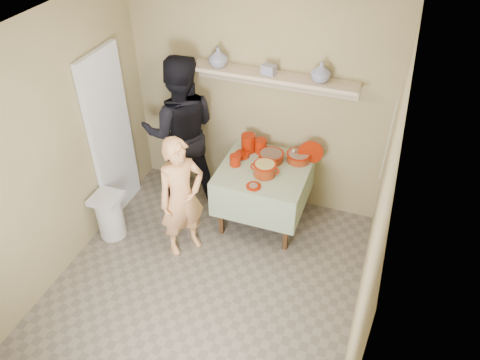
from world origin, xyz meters
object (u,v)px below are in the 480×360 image
at_px(trash_bin, 110,215).
at_px(serving_table, 264,176).
at_px(person_helper, 181,131).
at_px(cazuela_rice, 265,168).
at_px(person_cook, 182,198).

bearing_deg(trash_bin, serving_table, 28.04).
relative_size(person_helper, cazuela_rice, 5.66).
xyz_separation_m(person_cook, person_helper, (-0.40, 0.85, 0.23)).
bearing_deg(person_helper, serving_table, 148.87).
bearing_deg(trash_bin, cazuela_rice, 24.03).
xyz_separation_m(serving_table, trash_bin, (-1.55, -0.83, -0.36)).
bearing_deg(serving_table, person_cook, -133.07).
distance_m(person_cook, trash_bin, 0.98).
distance_m(cazuela_rice, trash_bin, 1.83).
xyz_separation_m(person_cook, serving_table, (0.67, 0.72, -0.07)).
distance_m(person_cook, serving_table, 0.99).
distance_m(person_helper, trash_bin, 1.25).
distance_m(serving_table, trash_bin, 1.79).
height_order(cazuela_rice, trash_bin, cazuela_rice).
bearing_deg(person_cook, cazuela_rice, -11.92).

